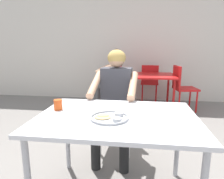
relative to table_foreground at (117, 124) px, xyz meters
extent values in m
cube|color=silver|center=(0.07, 3.36, 1.03)|extent=(12.00, 0.12, 3.40)
cube|color=silver|center=(0.00, 0.00, 0.05)|extent=(1.23, 0.87, 0.03)
cylinder|color=#B2B2B7|center=(-0.55, 0.38, -0.32)|extent=(0.04, 0.04, 0.71)
cylinder|color=#B2B2B7|center=(0.55, 0.38, -0.32)|extent=(0.04, 0.04, 0.71)
cylinder|color=#B7BABF|center=(-0.05, -0.08, 0.07)|extent=(0.29, 0.29, 0.01)
torus|color=#B7BABF|center=(-0.05, -0.08, 0.08)|extent=(0.29, 0.29, 0.01)
cylinder|color=#B2B5BA|center=(0.02, -0.14, 0.09)|extent=(0.07, 0.07, 0.02)
cylinder|color=#9E4714|center=(0.02, -0.14, 0.09)|extent=(0.06, 0.06, 0.01)
cylinder|color=#B2B5BA|center=(0.02, -0.02, 0.09)|extent=(0.07, 0.07, 0.02)
cylinder|color=maroon|center=(0.02, -0.02, 0.09)|extent=(0.06, 0.06, 0.01)
ellipsoid|color=tan|center=(-0.10, -0.08, 0.08)|extent=(0.13, 0.12, 0.01)
ellipsoid|color=tan|center=(-0.10, -0.07, 0.09)|extent=(0.09, 0.07, 0.01)
cylinder|color=#D84C19|center=(-0.51, 0.08, 0.11)|extent=(0.07, 0.07, 0.09)
cylinder|color=#593319|center=(-0.51, 0.08, 0.14)|extent=(0.06, 0.06, 0.02)
cube|color=silver|center=(-0.09, 0.83, -0.24)|extent=(0.45, 0.46, 0.04)
cube|color=silver|center=(-0.07, 1.03, -0.03)|extent=(0.40, 0.06, 0.37)
cylinder|color=silver|center=(0.07, 0.64, -0.46)|extent=(0.03, 0.03, 0.42)
cylinder|color=silver|center=(-0.27, 0.67, -0.46)|extent=(0.03, 0.03, 0.42)
cylinder|color=silver|center=(0.10, 1.00, -0.46)|extent=(0.03, 0.03, 0.42)
cylinder|color=silver|center=(-0.25, 1.02, -0.46)|extent=(0.03, 0.03, 0.42)
cylinder|color=black|center=(0.04, 0.37, -0.45)|extent=(0.10, 0.10, 0.46)
cylinder|color=black|center=(0.05, 0.57, -0.18)|extent=(0.15, 0.41, 0.12)
cylinder|color=black|center=(-0.26, 0.39, -0.45)|extent=(0.10, 0.10, 0.46)
cylinder|color=black|center=(-0.25, 0.59, -0.18)|extent=(0.15, 0.41, 0.12)
cube|color=#3F3F47|center=(-0.09, 0.78, 0.09)|extent=(0.35, 0.22, 0.53)
cylinder|color=tan|center=(0.11, 0.59, 0.20)|extent=(0.10, 0.46, 0.25)
cylinder|color=tan|center=(-0.30, 0.62, 0.20)|extent=(0.10, 0.46, 0.25)
sphere|color=tan|center=(-0.09, 0.78, 0.46)|extent=(0.19, 0.19, 0.19)
ellipsoid|color=tan|center=(-0.09, 0.78, 0.47)|extent=(0.21, 0.20, 0.18)
cube|color=red|center=(0.43, 2.55, 0.03)|extent=(0.90, 0.84, 0.03)
cylinder|color=#A31414|center=(0.04, 2.19, -0.33)|extent=(0.04, 0.04, 0.69)
cylinder|color=#A31414|center=(0.82, 2.19, -0.33)|extent=(0.04, 0.04, 0.69)
cylinder|color=#A31414|center=(0.04, 2.91, -0.33)|extent=(0.04, 0.04, 0.69)
cylinder|color=#A31414|center=(0.82, 2.91, -0.33)|extent=(0.04, 0.04, 0.69)
cube|color=red|center=(-0.24, 2.60, -0.24)|extent=(0.46, 0.50, 0.04)
cube|color=red|center=(-0.07, 2.57, -0.04)|extent=(0.12, 0.41, 0.36)
cylinder|color=red|center=(-0.42, 2.46, -0.47)|extent=(0.03, 0.03, 0.41)
cylinder|color=red|center=(-0.36, 2.81, -0.47)|extent=(0.03, 0.03, 0.41)
cylinder|color=red|center=(-0.13, 2.40, -0.47)|extent=(0.03, 0.03, 0.41)
cylinder|color=red|center=(-0.06, 2.75, -0.47)|extent=(0.03, 0.03, 0.41)
cube|color=red|center=(1.11, 2.56, -0.23)|extent=(0.48, 0.46, 0.04)
cube|color=red|center=(0.92, 2.53, 0.01)|extent=(0.09, 0.38, 0.44)
cylinder|color=red|center=(1.26, 2.75, -0.46)|extent=(0.03, 0.03, 0.43)
cylinder|color=red|center=(1.31, 2.43, -0.46)|extent=(0.03, 0.03, 0.43)
cylinder|color=red|center=(0.92, 2.69, -0.46)|extent=(0.03, 0.03, 0.43)
cylinder|color=red|center=(0.97, 2.38, -0.46)|extent=(0.03, 0.03, 0.43)
cube|color=red|center=(0.44, 3.22, -0.24)|extent=(0.41, 0.41, 0.04)
cube|color=red|center=(0.43, 3.04, -0.02)|extent=(0.37, 0.05, 0.41)
cylinder|color=red|center=(0.29, 3.39, -0.47)|extent=(0.03, 0.03, 0.41)
cylinder|color=red|center=(0.60, 3.37, -0.47)|extent=(0.03, 0.03, 0.41)
cylinder|color=red|center=(0.28, 3.07, -0.47)|extent=(0.03, 0.03, 0.41)
cylinder|color=red|center=(0.59, 3.06, -0.47)|extent=(0.03, 0.03, 0.41)
cylinder|color=#3F3F3F|center=(-0.66, 2.38, -0.45)|extent=(0.10, 0.10, 0.45)
cylinder|color=#3F3F3F|center=(-0.46, 2.39, -0.18)|extent=(0.41, 0.14, 0.12)
cylinder|color=#3F3F3F|center=(-0.68, 2.68, -0.45)|extent=(0.10, 0.10, 0.45)
cylinder|color=#3F3F3F|center=(-0.48, 2.69, -0.18)|extent=(0.41, 0.14, 0.12)
cube|color=#B23F4C|center=(-0.27, 2.55, 0.08)|extent=(0.22, 0.35, 0.53)
cylinder|color=tan|center=(-0.44, 2.34, 0.19)|extent=(0.46, 0.10, 0.25)
cylinder|color=tan|center=(-0.46, 2.75, 0.19)|extent=(0.46, 0.10, 0.25)
sphere|color=tan|center=(-0.27, 2.55, 0.45)|extent=(0.19, 0.19, 0.19)
ellipsoid|color=black|center=(-0.27, 2.55, 0.46)|extent=(0.21, 0.20, 0.18)
camera|label=1|loc=(0.15, -1.46, 0.59)|focal=31.83mm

